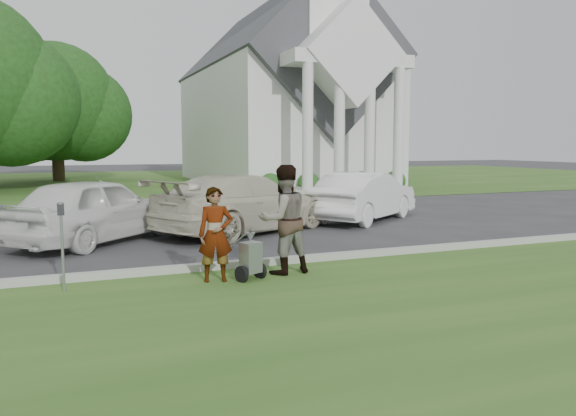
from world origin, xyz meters
TOP-DOWN VIEW (x-y plane):
  - ground at (0.00, 0.00)m, footprint 120.00×120.00m
  - grass_strip at (0.00, -3.00)m, footprint 80.00×7.00m
  - church_lawn at (0.00, 27.00)m, footprint 80.00×30.00m
  - curb at (0.00, 0.55)m, footprint 80.00×0.18m
  - church at (9.00, 23.11)m, footprint 9.19×19.00m
  - tree_back at (-4.01, 29.99)m, footprint 9.61×7.60m
  - striping_cart at (-0.79, -0.47)m, footprint 0.76×1.06m
  - person_left at (-1.36, -0.33)m, footprint 0.65×0.49m
  - person_right at (-0.06, -0.20)m, footprint 1.05×0.87m
  - parking_meter_near at (-3.80, -0.10)m, footprint 0.10×0.09m
  - car_b at (-3.06, 4.58)m, footprint 4.68×4.65m
  - car_c at (0.76, 4.76)m, footprint 5.84×4.53m
  - car_d at (4.93, 5.63)m, footprint 4.68×3.95m

SIDE VIEW (x-z plane):
  - ground at x=0.00m, z-range 0.00..0.00m
  - grass_strip at x=0.00m, z-range 0.00..0.01m
  - church_lawn at x=0.00m, z-range 0.00..0.01m
  - curb at x=0.00m, z-range 0.00..0.15m
  - striping_cart at x=-0.79m, z-range -0.06..0.85m
  - car_d at x=4.93m, z-range 0.00..1.51m
  - car_c at x=0.76m, z-range 0.00..1.58m
  - car_b at x=-3.06m, z-range 0.00..1.60m
  - person_left at x=-1.36m, z-range 0.00..1.62m
  - parking_meter_near at x=-3.80m, z-range 0.19..1.64m
  - person_right at x=-0.06m, z-range 0.00..1.98m
  - tree_back at x=-4.01m, z-range 0.28..9.17m
  - church at x=9.00m, z-range -6.11..17.99m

